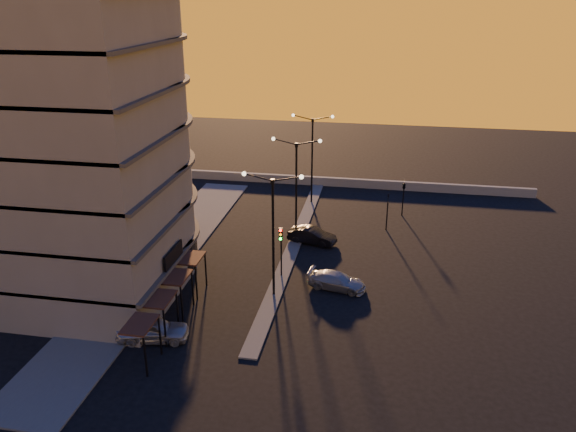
# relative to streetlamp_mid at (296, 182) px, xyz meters

# --- Properties ---
(ground) EXTENTS (120.00, 120.00, 0.00)m
(ground) POSITION_rel_streetlamp_mid_xyz_m (0.00, -10.00, -5.59)
(ground) COLOR black
(ground) RESTS_ON ground
(sidewalk_west) EXTENTS (5.00, 40.00, 0.12)m
(sidewalk_west) POSITION_rel_streetlamp_mid_xyz_m (-10.50, -6.00, -5.53)
(sidewalk_west) COLOR #52524F
(sidewalk_west) RESTS_ON ground
(median) EXTENTS (1.20, 36.00, 0.12)m
(median) POSITION_rel_streetlamp_mid_xyz_m (0.00, 0.00, -5.53)
(median) COLOR #52524F
(median) RESTS_ON ground
(parapet) EXTENTS (44.00, 0.50, 1.00)m
(parapet) POSITION_rel_streetlamp_mid_xyz_m (2.00, 16.00, -5.09)
(parapet) COLOR slate
(parapet) RESTS_ON ground
(building) EXTENTS (14.35, 17.08, 25.00)m
(building) POSITION_rel_streetlamp_mid_xyz_m (-14.00, -9.97, 6.32)
(building) COLOR slate
(building) RESTS_ON ground
(streetlamp_near) EXTENTS (4.32, 0.32, 9.51)m
(streetlamp_near) POSITION_rel_streetlamp_mid_xyz_m (0.00, -10.00, 0.00)
(streetlamp_near) COLOR black
(streetlamp_near) RESTS_ON ground
(streetlamp_mid) EXTENTS (4.32, 0.32, 9.51)m
(streetlamp_mid) POSITION_rel_streetlamp_mid_xyz_m (0.00, 0.00, 0.00)
(streetlamp_mid) COLOR black
(streetlamp_mid) RESTS_ON ground
(streetlamp_far) EXTENTS (4.32, 0.32, 9.51)m
(streetlamp_far) POSITION_rel_streetlamp_mid_xyz_m (0.00, 10.00, 0.00)
(streetlamp_far) COLOR black
(streetlamp_far) RESTS_ON ground
(traffic_light_main) EXTENTS (0.28, 0.44, 4.25)m
(traffic_light_main) POSITION_rel_streetlamp_mid_xyz_m (0.00, -7.13, -2.70)
(traffic_light_main) COLOR black
(traffic_light_main) RESTS_ON ground
(signal_east_a) EXTENTS (0.13, 0.16, 3.60)m
(signal_east_a) POSITION_rel_streetlamp_mid_xyz_m (8.00, 4.00, -3.66)
(signal_east_a) COLOR black
(signal_east_a) RESTS_ON ground
(signal_east_b) EXTENTS (0.42, 1.99, 3.60)m
(signal_east_b) POSITION_rel_streetlamp_mid_xyz_m (9.50, 8.00, -2.49)
(signal_east_b) COLOR black
(signal_east_b) RESTS_ON ground
(car_hatchback) EXTENTS (4.86, 2.71, 1.56)m
(car_hatchback) POSITION_rel_streetlamp_mid_xyz_m (-6.50, -17.01, -4.81)
(car_hatchback) COLOR #A5A7AD
(car_hatchback) RESTS_ON ground
(car_sedan) EXTENTS (4.55, 2.48, 1.42)m
(car_sedan) POSITION_rel_streetlamp_mid_xyz_m (1.50, -0.22, -4.88)
(car_sedan) COLOR black
(car_sedan) RESTS_ON ground
(car_wagon) EXTENTS (4.70, 2.62, 1.29)m
(car_wagon) POSITION_rel_streetlamp_mid_xyz_m (4.50, -8.12, -4.95)
(car_wagon) COLOR #93969A
(car_wagon) RESTS_ON ground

